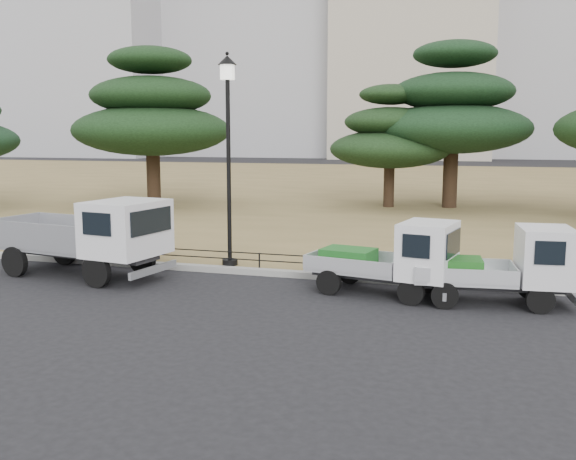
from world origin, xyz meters
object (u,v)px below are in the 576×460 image
(truck_kei_front, at_px, (392,258))
(street_lamp, at_px, (228,125))
(truck_large, at_px, (88,234))
(truck_kei_rear, at_px, (505,266))
(tarp_pile, at_px, (76,243))

(truck_kei_front, height_order, street_lamp, street_lamp)
(truck_large, xyz_separation_m, street_lamp, (3.16, 1.70, 2.71))
(truck_kei_front, distance_m, truck_kei_rear, 2.39)
(truck_large, bearing_deg, truck_kei_rear, 10.15)
(truck_large, height_order, truck_kei_front, truck_large)
(truck_kei_rear, bearing_deg, street_lamp, 161.80)
(truck_large, relative_size, truck_kei_rear, 1.45)
(truck_kei_front, xyz_separation_m, truck_kei_rear, (2.39, -0.09, -0.02))
(truck_kei_front, bearing_deg, tarp_pile, -177.83)
(truck_large, distance_m, truck_kei_rear, 10.03)
(truck_kei_front, distance_m, street_lamp, 5.56)
(street_lamp, bearing_deg, truck_kei_front, -17.79)
(truck_kei_front, distance_m, tarp_pile, 9.35)
(truck_kei_rear, distance_m, tarp_pile, 11.72)
(street_lamp, height_order, tarp_pile, street_lamp)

